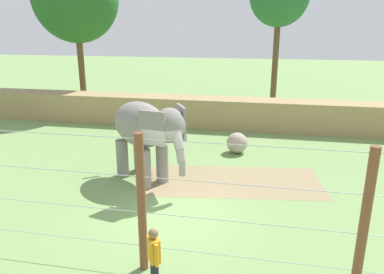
# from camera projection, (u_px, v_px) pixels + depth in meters

# --- Properties ---
(ground_plane) EXTENTS (120.00, 120.00, 0.00)m
(ground_plane) POSITION_uv_depth(u_px,v_px,m) (171.00, 212.00, 12.02)
(ground_plane) COLOR #759956
(dirt_patch) EXTENTS (7.15, 3.98, 0.01)m
(dirt_patch) POSITION_uv_depth(u_px,v_px,m) (234.00, 181.00, 14.43)
(dirt_patch) COLOR #937F5B
(dirt_patch) RESTS_ON ground
(embankment_wall) EXTENTS (36.00, 1.80, 1.74)m
(embankment_wall) POSITION_uv_depth(u_px,v_px,m) (215.00, 113.00, 22.03)
(embankment_wall) COLOR tan
(embankment_wall) RESTS_ON ground
(elephant) EXTENTS (3.79, 3.29, 3.18)m
(elephant) POSITION_uv_depth(u_px,v_px,m) (146.00, 130.00, 13.86)
(elephant) COLOR gray
(elephant) RESTS_ON ground
(enrichment_ball) EXTENTS (1.00, 1.00, 1.00)m
(enrichment_ball) POSITION_uv_depth(u_px,v_px,m) (237.00, 143.00, 17.52)
(enrichment_ball) COLOR tan
(enrichment_ball) RESTS_ON ground
(cable_fence) EXTENTS (11.09, 0.21, 3.57)m
(cable_fence) POSITION_uv_depth(u_px,v_px,m) (140.00, 204.00, 8.75)
(cable_fence) COLOR brown
(cable_fence) RESTS_ON ground
(zookeeper) EXTENTS (0.42, 0.53, 1.67)m
(zookeeper) POSITION_uv_depth(u_px,v_px,m) (154.00, 259.00, 8.12)
(zookeeper) COLOR #232328
(zookeeper) RESTS_ON ground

